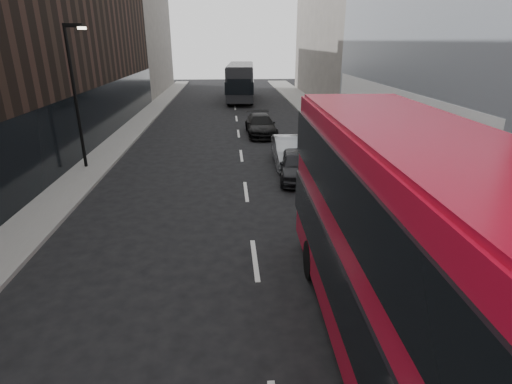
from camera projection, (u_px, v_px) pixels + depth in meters
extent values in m
cube|color=slate|center=(343.00, 134.00, 28.72)|extent=(3.00, 80.00, 0.15)
cube|color=slate|center=(124.00, 137.00, 27.71)|extent=(2.00, 80.00, 0.15)
cube|color=silver|center=(389.00, 119.00, 24.45)|extent=(0.35, 21.00, 3.80)
cube|color=#625C57|center=(338.00, 15.00, 43.52)|extent=(5.00, 24.00, 18.00)
cube|color=black|center=(81.00, 32.00, 29.68)|extent=(5.00, 24.00, 14.00)
cube|color=#625C57|center=(141.00, 39.00, 50.37)|extent=(5.00, 20.00, 13.00)
cylinder|color=black|center=(76.00, 99.00, 19.90)|extent=(0.16, 0.16, 7.00)
cube|color=black|center=(73.00, 25.00, 18.71)|extent=(0.90, 0.15, 0.18)
cube|color=#FFF2CC|center=(82.00, 28.00, 18.78)|extent=(0.35, 0.22, 0.12)
cube|color=#B20A24|center=(425.00, 268.00, 7.02)|extent=(3.06, 12.17, 4.40)
cube|color=black|center=(420.00, 302.00, 7.27)|extent=(3.18, 12.22, 1.21)
cube|color=black|center=(436.00, 208.00, 6.61)|extent=(3.18, 12.22, 1.21)
cube|color=black|center=(340.00, 182.00, 12.89)|extent=(2.34, 0.14, 1.54)
cube|color=#B20A24|center=(447.00, 144.00, 6.23)|extent=(2.94, 11.68, 0.12)
cylinder|color=black|center=(312.00, 260.00, 11.33)|extent=(0.36, 1.11, 1.10)
cylinder|color=black|center=(397.00, 258.00, 11.43)|extent=(0.36, 1.11, 1.10)
cube|color=black|center=(241.00, 81.00, 44.92)|extent=(3.47, 12.25, 3.41)
cube|color=black|center=(241.00, 83.00, 45.00)|extent=(3.60, 12.30, 1.21)
cube|color=black|center=(239.00, 87.00, 39.26)|extent=(2.34, 0.22, 1.54)
cube|color=black|center=(242.00, 77.00, 50.62)|extent=(2.34, 0.22, 1.54)
cube|color=black|center=(241.00, 64.00, 44.30)|extent=(3.33, 11.76, 0.12)
cylinder|color=black|center=(232.00, 91.00, 49.10)|extent=(0.40, 1.12, 1.10)
cylinder|color=black|center=(252.00, 91.00, 49.12)|extent=(0.40, 1.12, 1.10)
cylinder|color=black|center=(228.00, 100.00, 41.86)|extent=(0.40, 1.12, 1.10)
cylinder|color=black|center=(252.00, 100.00, 41.88)|extent=(0.40, 1.12, 1.10)
imported|color=black|center=(297.00, 165.00, 19.47)|extent=(2.09, 4.32, 1.42)
imported|color=gray|center=(289.00, 151.00, 21.66)|extent=(1.65, 4.59, 1.51)
imported|color=black|center=(261.00, 125.00, 28.57)|extent=(2.17, 5.00, 1.43)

